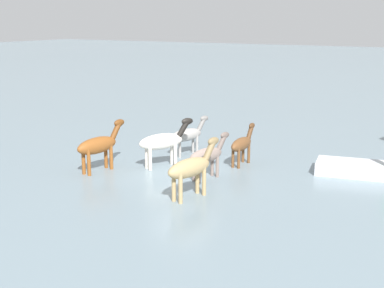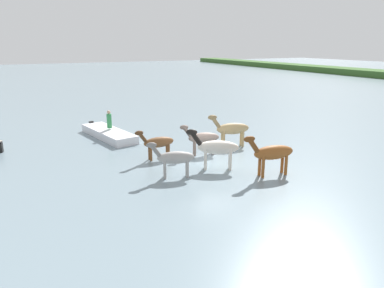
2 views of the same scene
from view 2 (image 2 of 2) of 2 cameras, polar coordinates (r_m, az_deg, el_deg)
name	(u,v)px [view 2 (image 2 of 2)]	position (r m, az deg, el deg)	size (l,w,h in m)	color
ground_plane	(209,161)	(19.29, 2.76, -2.77)	(209.31, 209.31, 0.00)	gray
horse_mid_herd	(202,138)	(20.21, 1.65, 0.98)	(0.96, 2.27, 1.76)	gray
horse_lead	(157,142)	(19.47, -5.50, 0.24)	(0.52, 2.18, 1.70)	brown
horse_gray_outer	(174,158)	(16.74, -2.85, -2.21)	(1.08, 2.23, 1.75)	#9E9993
horse_pinto_flank	(272,153)	(17.34, 12.56, -1.37)	(0.90, 2.65, 2.05)	brown
horse_dark_mare	(216,147)	(17.84, 3.84, -0.55)	(1.64, 2.49, 2.04)	silver
horse_dun_straggler	(231,129)	(21.82, 6.27, 2.41)	(1.05, 2.63, 2.03)	tan
boat_launch_far	(108,135)	(24.77, -13.12, 1.47)	(5.82, 2.58, 0.77)	silver
person_helmsman_aft	(109,120)	(24.65, -13.01, 3.75)	(0.32, 0.32, 1.19)	#338C4C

